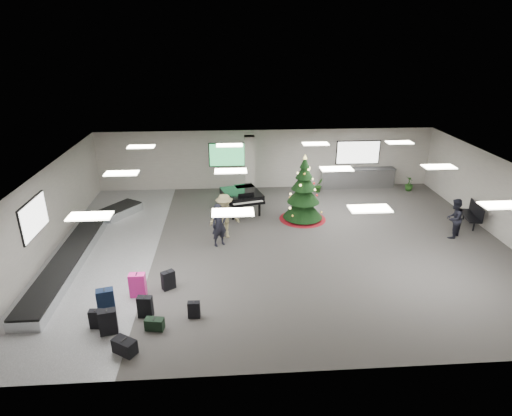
{
  "coord_description": "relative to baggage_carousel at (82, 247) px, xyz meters",
  "views": [
    {
      "loc": [
        -2.12,
        -15.29,
        7.86
      ],
      "look_at": [
        -0.99,
        1.0,
        1.22
      ],
      "focal_mm": 30.0,
      "sensor_mm": 36.0,
      "label": 1
    }
  ],
  "objects": [
    {
      "name": "navy_suitcase",
      "position": [
        1.94,
        -4.01,
        0.18
      ],
      "size": [
        0.56,
        0.41,
        0.8
      ],
      "rotation": [
        0.0,
        0.0,
        0.25
      ],
      "color": "black",
      "rests_on": "ground"
    },
    {
      "name": "christmas_tree",
      "position": [
        9.1,
        2.6,
        0.83
      ],
      "size": [
        2.14,
        2.14,
        3.05
      ],
      "color": "maroon",
      "rests_on": "ground"
    },
    {
      "name": "potted_plant_right",
      "position": [
        15.5,
        6.02,
        0.17
      ],
      "size": [
        0.52,
        0.52,
        0.77
      ],
      "primitive_type": "imported",
      "rotation": [
        0.0,
        0.0,
        1.8
      ],
      "color": "#193E13",
      "rests_on": "ground"
    },
    {
      "name": "suitcase_0",
      "position": [
        2.27,
        -5.04,
        0.17
      ],
      "size": [
        0.53,
        0.37,
        0.78
      ],
      "rotation": [
        0.0,
        0.0,
        0.21
      ],
      "color": "black",
      "rests_on": "ground"
    },
    {
      "name": "grand_piano",
      "position": [
        6.36,
        3.59,
        0.65
      ],
      "size": [
        2.08,
        2.44,
        1.21
      ],
      "rotation": [
        0.0,
        0.0,
        0.25
      ],
      "color": "black",
      "rests_on": "ground"
    },
    {
      "name": "potted_plant_left",
      "position": [
        10.57,
        6.11,
        0.18
      ],
      "size": [
        0.53,
        0.48,
        0.78
      ],
      "primitive_type": "imported",
      "rotation": [
        0.0,
        0.0,
        0.36
      ],
      "color": "#193E13",
      "rests_on": "ground"
    },
    {
      "name": "suitcase_1",
      "position": [
        3.17,
        -4.33,
        0.13
      ],
      "size": [
        0.46,
        0.28,
        0.7
      ],
      "rotation": [
        0.0,
        0.0,
        -0.11
      ],
      "color": "black",
      "rests_on": "ground"
    },
    {
      "name": "room_envelope",
      "position": [
        7.46,
        0.75,
        2.12
      ],
      "size": [
        18.02,
        14.02,
        3.21
      ],
      "color": "#9E9990",
      "rests_on": "ground"
    },
    {
      "name": "suitcase_7",
      "position": [
        4.62,
        -4.47,
        0.05
      ],
      "size": [
        0.37,
        0.2,
        0.54
      ],
      "rotation": [
        0.0,
        0.0,
        -0.03
      ],
      "color": "black",
      "rests_on": "ground"
    },
    {
      "name": "suitcase_3",
      "position": [
        3.67,
        -2.84,
        0.11
      ],
      "size": [
        0.49,
        0.43,
        0.66
      ],
      "rotation": [
        0.0,
        0.0,
        0.59
      ],
      "color": "black",
      "rests_on": "ground"
    },
    {
      "name": "bench",
      "position": [
        16.45,
        1.43,
        0.35
      ],
      "size": [
        0.81,
        1.64,
        0.99
      ],
      "rotation": [
        0.0,
        0.0,
        -0.18
      ],
      "color": "black",
      "rests_on": "ground"
    },
    {
      "name": "service_counter",
      "position": [
        12.84,
        6.73,
        0.33
      ],
      "size": [
        4.05,
        0.65,
        1.08
      ],
      "color": "silver",
      "rests_on": "ground"
    },
    {
      "name": "suitcase_5",
      "position": [
        1.86,
        -4.76,
        0.07
      ],
      "size": [
        0.39,
        0.22,
        0.59
      ],
      "rotation": [
        0.0,
        0.0,
        -0.03
      ],
      "color": "black",
      "rests_on": "ground"
    },
    {
      "name": "green_duffel",
      "position": [
        3.53,
        -4.96,
        -0.04
      ],
      "size": [
        0.57,
        0.35,
        0.37
      ],
      "rotation": [
        0.0,
        0.0,
        -0.17
      ],
      "color": "black",
      "rests_on": "ground"
    },
    {
      "name": "traveler_bench",
      "position": [
        14.97,
        0.29,
        0.63
      ],
      "size": [
        1.04,
        1.03,
        1.69
      ],
      "primitive_type": "imported",
      "rotation": [
        0.0,
        0.0,
        3.87
      ],
      "color": "black",
      "rests_on": "ground"
    },
    {
      "name": "baggage_carousel",
      "position": [
        0.0,
        0.0,
        0.0
      ],
      "size": [
        2.28,
        9.71,
        0.43
      ],
      "color": "silver",
      "rests_on": "ground"
    },
    {
      "name": "traveler_b",
      "position": [
        5.55,
        0.94,
        0.74
      ],
      "size": [
        1.32,
        0.89,
        1.9
      ],
      "primitive_type": "imported",
      "rotation": [
        0.0,
        0.0,
        0.16
      ],
      "color": "#978B5D",
      "rests_on": "ground"
    },
    {
      "name": "ground",
      "position": [
        7.84,
        0.08,
        -0.21
      ],
      "size": [
        18.0,
        18.0,
        0.0
      ],
      "primitive_type": "plane",
      "color": "#3E3A38",
      "rests_on": "ground"
    },
    {
      "name": "black_duffel",
      "position": [
        2.88,
        -5.9,
        -0.01
      ],
      "size": [
        0.72,
        0.63,
        0.43
      ],
      "rotation": [
        0.0,
        0.0,
        -0.57
      ],
      "color": "black",
      "rests_on": "ground"
    },
    {
      "name": "pink_suitcase",
      "position": [
        2.75,
        -3.21,
        0.19
      ],
      "size": [
        0.52,
        0.29,
        0.83
      ],
      "rotation": [
        0.0,
        0.0,
        -0.01
      ],
      "color": "#ED1F8E",
      "rests_on": "ground"
    },
    {
      "name": "traveler_a",
      "position": [
        5.34,
        0.24,
        0.66
      ],
      "size": [
        0.76,
        0.67,
        1.75
      ],
      "primitive_type": "imported",
      "rotation": [
        0.0,
        0.0,
        0.49
      ],
      "color": "black",
      "rests_on": "ground"
    }
  ]
}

